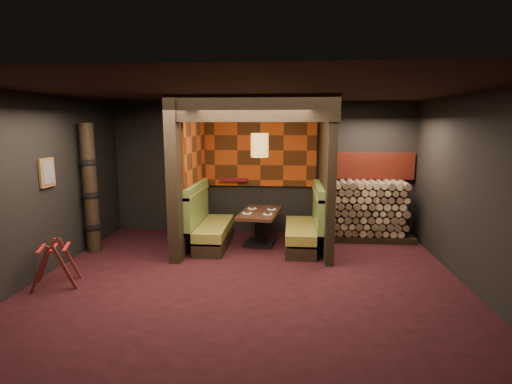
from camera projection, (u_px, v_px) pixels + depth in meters
The scene contains 23 objects.
floor at pixel (249, 279), 6.21m from camera, with size 6.50×5.50×0.02m, color black.
ceiling at pixel (248, 90), 5.73m from camera, with size 6.50×5.50×0.02m, color black.
wall_back at pixel (262, 168), 8.68m from camera, with size 6.50×0.02×2.85m, color black.
wall_front at pixel (214, 243), 3.26m from camera, with size 6.50×0.02×2.85m, color black.
wall_left at pixel (42, 186), 6.24m from camera, with size 0.02×5.50×2.85m, color black.
wall_right at pixel (475, 192), 5.70m from camera, with size 0.02×5.50×2.85m, color black.
partition_left at pixel (188, 174), 7.70m from camera, with size 0.20×2.20×2.85m, color black.
partition_right at pixel (326, 175), 7.53m from camera, with size 0.15×2.10×2.85m, color black.
header_beam at pixel (251, 108), 6.46m from camera, with size 2.85×0.18×0.44m, color black.
tapa_back_panel at pixel (260, 150), 8.57m from camera, with size 2.40×0.06×1.55m, color #92310B.
tapa_side_panel at pixel (196, 151), 7.79m from camera, with size 0.04×1.85×1.45m, color #92310B.
lacquer_shelf at pixel (234, 180), 8.66m from camera, with size 0.60×0.12×0.07m, color #5A1018.
booth_bench_left at pixel (209, 226), 7.85m from camera, with size 0.68×1.60×1.14m.
booth_bench_right at pixel (306, 228), 7.69m from camera, with size 0.68×1.60×1.14m.
dining_table at pixel (260, 223), 7.91m from camera, with size 0.85×1.36×0.68m.
place_settings at pixel (260, 211), 7.86m from camera, with size 0.63×0.67×0.03m.
pendant_lamp at pixel (260, 145), 7.59m from camera, with size 0.34×0.34×1.10m.
framed_picture at pixel (47, 173), 6.30m from camera, with size 0.05×0.36×0.46m.
luggage_rack at pixel (55, 262), 5.90m from camera, with size 0.78×0.67×0.72m.
totem_column at pixel (90, 190), 7.35m from camera, with size 0.31×0.31×2.40m.
firewood_stack at pixel (371, 211), 8.23m from camera, with size 1.73×0.70×1.22m.
mosaic_header at pixel (370, 166), 8.40m from camera, with size 1.83×0.10×0.56m, color maroon.
bay_front_post at pixel (330, 173), 7.78m from camera, with size 0.08×0.08×2.85m, color black.
Camera 1 is at (0.61, -5.86, 2.39)m, focal length 28.00 mm.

